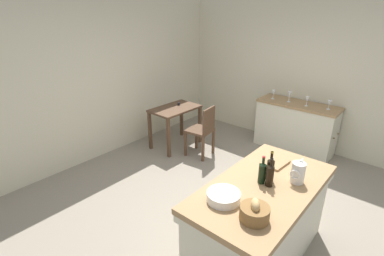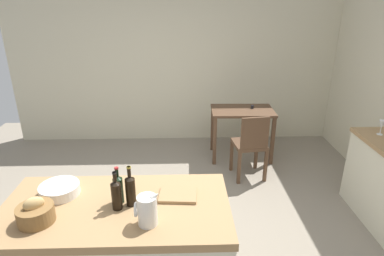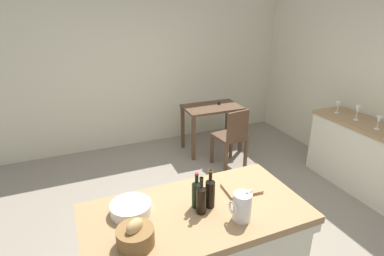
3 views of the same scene
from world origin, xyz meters
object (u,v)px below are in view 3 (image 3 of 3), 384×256
object	(u,v)px
wine_glass_middle	(358,110)
cutting_board	(241,188)
wash_bowl	(131,208)
bread_basket	(135,236)
writing_desk	(212,114)
wine_bottle_green	(201,199)
wine_bottle_dark	(210,192)
wine_glass_left	(379,120)
pitcher	(242,206)
wooden_chair	(232,136)
wine_glass_right	(338,105)
wine_bottle_amber	(197,193)
side_cabinet	(362,156)
island_table	(196,253)

from	to	relation	value
wine_glass_middle	cutting_board	bearing A→B (deg)	-159.96
wash_bowl	bread_basket	xyz separation A→B (m)	(-0.04, -0.33, 0.03)
writing_desk	cutting_board	size ratio (longest dim) A/B	3.26
wine_bottle_green	bread_basket	bearing A→B (deg)	-165.67
wine_bottle_dark	wine_glass_left	size ratio (longest dim) A/B	1.90
pitcher	wine_bottle_dark	distance (m)	0.26
pitcher	wash_bowl	distance (m)	0.80
wooden_chair	wine_glass_left	xyz separation A→B (m)	(1.24, -1.27, 0.50)
bread_basket	wine_glass_right	distance (m)	3.42
wooden_chair	bread_basket	world-z (taller)	bread_basket
writing_desk	wash_bowl	bearing A→B (deg)	-127.90
wine_bottle_green	wine_glass_left	world-z (taller)	wine_bottle_green
wine_bottle_amber	wine_bottle_green	size ratio (longest dim) A/B	0.97
pitcher	wine_glass_right	size ratio (longest dim) A/B	1.54
side_cabinet	bread_basket	bearing A→B (deg)	-164.07
island_table	pitcher	size ratio (longest dim) A/B	6.59
side_cabinet	wine_bottle_dark	xyz separation A→B (m)	(-2.57, -0.73, 0.56)
wine_bottle_amber	island_table	bearing A→B (deg)	-117.63
writing_desk	pitcher	distance (m)	2.96
wine_glass_middle	pitcher	bearing A→B (deg)	-154.89
side_cabinet	wine_glass_middle	xyz separation A→B (m)	(-0.03, 0.17, 0.57)
wine_bottle_green	wine_glass_left	xyz separation A→B (m)	(2.60, 0.62, 0.00)
cutting_board	wine_glass_middle	world-z (taller)	wine_glass_middle
wine_bottle_green	wine_glass_left	size ratio (longest dim) A/B	1.80
writing_desk	wine_bottle_dark	distance (m)	2.82
wine_glass_right	wine_bottle_green	bearing A→B (deg)	-154.51
wine_bottle_amber	bread_basket	bearing A→B (deg)	-157.64
wine_bottle_dark	bread_basket	bearing A→B (deg)	-163.87
wine_glass_right	wine_bottle_dark	bearing A→B (deg)	-154.51
wash_bowl	wine_bottle_green	world-z (taller)	wine_bottle_green
cutting_board	bread_basket	bearing A→B (deg)	-163.74
writing_desk	wine_bottle_dark	xyz separation A→B (m)	(-1.26, -2.49, 0.38)
wooden_chair	wine_bottle_dark	bearing A→B (deg)	-124.39
wooden_chair	side_cabinet	bearing A→B (deg)	-40.69
wooden_chair	wine_glass_left	size ratio (longest dim) A/B	5.60
pitcher	wine_glass_left	distance (m)	2.50
writing_desk	wine_bottle_green	distance (m)	2.90
bread_basket	writing_desk	bearing A→B (deg)	55.06
wine_bottle_dark	wine_bottle_green	size ratio (longest dim) A/B	1.05
side_cabinet	wine_bottle_green	bearing A→B (deg)	-163.77
wine_glass_middle	wine_bottle_dark	bearing A→B (deg)	-160.42
bread_basket	wine_glass_middle	world-z (taller)	wine_glass_middle
wine_bottle_amber	pitcher	bearing A→B (deg)	-47.92
wine_bottle_amber	wine_bottle_dark	bearing A→B (deg)	-20.77
side_cabinet	wine_glass_middle	distance (m)	0.60
writing_desk	wine_glass_left	world-z (taller)	wine_glass_left
wooden_chair	wine_bottle_green	world-z (taller)	wine_bottle_green
cutting_board	wooden_chair	bearing A→B (deg)	62.02
bread_basket	wine_bottle_amber	bearing A→B (deg)	22.36
wooden_chair	wine_glass_left	world-z (taller)	wine_glass_left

